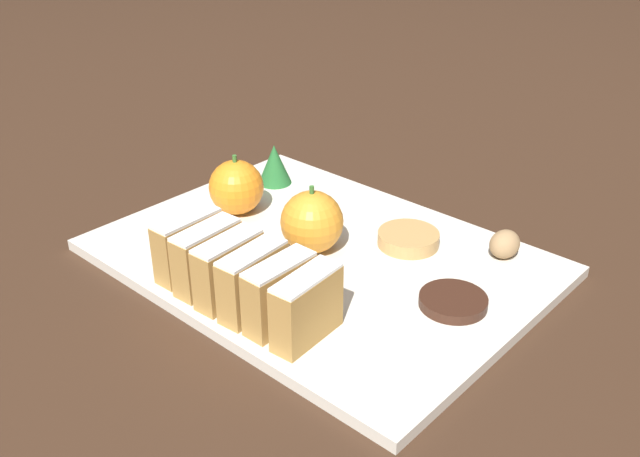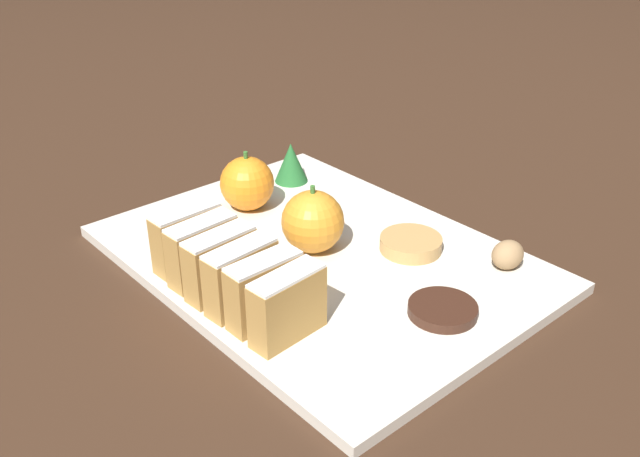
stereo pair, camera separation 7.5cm
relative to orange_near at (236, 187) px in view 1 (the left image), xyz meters
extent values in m
plane|color=#382316|center=(-0.01, -0.14, -0.04)|extent=(6.00, 6.00, 0.00)
cube|color=silver|center=(-0.01, -0.14, -0.04)|extent=(0.33, 0.45, 0.01)
cube|color=#B28442|center=(-0.12, -0.23, 0.00)|extent=(0.07, 0.03, 0.06)
cube|color=white|center=(-0.12, -0.23, 0.03)|extent=(0.07, 0.03, 0.00)
cube|color=#B28442|center=(-0.12, -0.20, 0.00)|extent=(0.07, 0.03, 0.06)
cube|color=white|center=(-0.12, -0.20, 0.03)|extent=(0.07, 0.03, 0.00)
cube|color=#B28442|center=(-0.13, -0.16, 0.00)|extent=(0.07, 0.03, 0.06)
cube|color=white|center=(-0.13, -0.16, 0.03)|extent=(0.07, 0.03, 0.00)
cube|color=#B28442|center=(-0.13, -0.13, 0.00)|extent=(0.07, 0.03, 0.06)
cube|color=white|center=(-0.13, -0.13, 0.03)|extent=(0.07, 0.03, 0.00)
cube|color=#B28442|center=(-0.13, -0.10, 0.00)|extent=(0.07, 0.03, 0.06)
cube|color=white|center=(-0.13, -0.10, 0.03)|extent=(0.07, 0.03, 0.00)
cube|color=#B28442|center=(-0.12, -0.07, 0.00)|extent=(0.07, 0.03, 0.06)
cube|color=white|center=(-0.12, -0.07, 0.03)|extent=(0.07, 0.03, 0.00)
sphere|color=orange|center=(0.00, 0.00, 0.00)|extent=(0.06, 0.06, 0.06)
cylinder|color=#38702D|center=(0.00, 0.00, 0.04)|extent=(0.01, 0.01, 0.01)
sphere|color=orange|center=(-0.01, -0.13, 0.00)|extent=(0.07, 0.07, 0.07)
cylinder|color=#38702D|center=(-0.01, -0.13, 0.04)|extent=(0.01, 0.01, 0.01)
ellipsoid|color=#9E7A51|center=(0.12, -0.29, -0.02)|extent=(0.04, 0.03, 0.03)
cylinder|color=#381E14|center=(0.00, -0.30, -0.03)|extent=(0.07, 0.07, 0.01)
cylinder|color=tan|center=(0.07, -0.20, -0.02)|extent=(0.07, 0.07, 0.02)
cone|color=#23662D|center=(0.09, 0.03, -0.01)|extent=(0.04, 0.04, 0.05)
camera|label=1|loc=(-0.49, -0.58, 0.35)|focal=40.00mm
camera|label=2|loc=(-0.44, -0.63, 0.35)|focal=40.00mm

